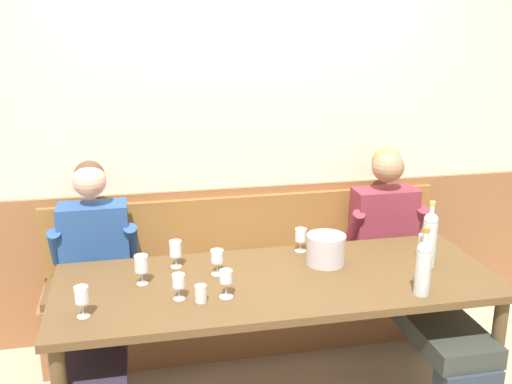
{
  "coord_description": "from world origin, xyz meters",
  "views": [
    {
      "loc": [
        -0.69,
        -2.65,
        2.09
      ],
      "look_at": [
        -0.05,
        0.44,
        1.14
      ],
      "focal_mm": 42.19,
      "sensor_mm": 36.0,
      "label": 1
    }
  ],
  "objects_px": {
    "person_left_seat": "(407,267)",
    "wine_glass_center_front": "(179,282)",
    "wall_bench": "(251,301)",
    "wine_glass_left_end": "(217,257)",
    "dining_table": "(278,292)",
    "wine_glass_center_rear": "(424,243)",
    "wine_glass_near_bucket": "(301,236)",
    "wine_glass_mid_right": "(176,249)",
    "person_right_seat": "(94,295)",
    "wine_bottle_amber_mid": "(430,238)",
    "ice_bucket": "(326,249)",
    "wine_glass_mid_left": "(141,265)",
    "wine_glass_right_end": "(226,278)",
    "water_tumbler_center": "(201,294)",
    "wine_bottle_green_tall": "(423,266)",
    "wine_glass_by_bottle": "(82,296)"
  },
  "relations": [
    {
      "from": "dining_table",
      "to": "wine_glass_right_end",
      "type": "height_order",
      "value": "wine_glass_right_end"
    },
    {
      "from": "wine_glass_center_rear",
      "to": "wine_glass_left_end",
      "type": "height_order",
      "value": "wine_glass_center_rear"
    },
    {
      "from": "wine_glass_mid_left",
      "to": "person_right_seat",
      "type": "bearing_deg",
      "value": 138.57
    },
    {
      "from": "wine_glass_right_end",
      "to": "water_tumbler_center",
      "type": "distance_m",
      "value": 0.14
    },
    {
      "from": "ice_bucket",
      "to": "person_left_seat",
      "type": "bearing_deg",
      "value": 16.35
    },
    {
      "from": "wine_glass_near_bucket",
      "to": "wine_glass_right_end",
      "type": "height_order",
      "value": "wine_glass_right_end"
    },
    {
      "from": "person_right_seat",
      "to": "wine_glass_mid_right",
      "type": "distance_m",
      "value": 0.52
    },
    {
      "from": "dining_table",
      "to": "ice_bucket",
      "type": "bearing_deg",
      "value": 25.04
    },
    {
      "from": "dining_table",
      "to": "ice_bucket",
      "type": "xyz_separation_m",
      "value": [
        0.31,
        0.14,
        0.16
      ]
    },
    {
      "from": "dining_table",
      "to": "wine_glass_near_bucket",
      "type": "bearing_deg",
      "value": 57.24
    },
    {
      "from": "wine_glass_left_end",
      "to": "wine_glass_right_end",
      "type": "bearing_deg",
      "value": -89.3
    },
    {
      "from": "wine_glass_right_end",
      "to": "wine_glass_center_rear",
      "type": "height_order",
      "value": "same"
    },
    {
      "from": "wine_bottle_amber_mid",
      "to": "wine_glass_left_end",
      "type": "relative_size",
      "value": 2.71
    },
    {
      "from": "person_right_seat",
      "to": "person_left_seat",
      "type": "relative_size",
      "value": 1.0
    },
    {
      "from": "person_left_seat",
      "to": "wine_glass_center_front",
      "type": "xyz_separation_m",
      "value": [
        -1.4,
        -0.44,
        0.24
      ]
    },
    {
      "from": "person_left_seat",
      "to": "water_tumbler_center",
      "type": "xyz_separation_m",
      "value": [
        -1.3,
        -0.49,
        0.19
      ]
    },
    {
      "from": "dining_table",
      "to": "water_tumbler_center",
      "type": "relative_size",
      "value": 27.0
    },
    {
      "from": "person_left_seat",
      "to": "wine_glass_center_front",
      "type": "bearing_deg",
      "value": -162.63
    },
    {
      "from": "wine_glass_center_front",
      "to": "wine_glass_left_end",
      "type": "height_order",
      "value": "wine_glass_left_end"
    },
    {
      "from": "ice_bucket",
      "to": "wine_bottle_green_tall",
      "type": "distance_m",
      "value": 0.57
    },
    {
      "from": "wine_glass_left_end",
      "to": "wine_bottle_amber_mid",
      "type": "bearing_deg",
      "value": -6.46
    },
    {
      "from": "wine_glass_center_rear",
      "to": "wine_glass_left_end",
      "type": "bearing_deg",
      "value": 178.59
    },
    {
      "from": "wall_bench",
      "to": "wine_glass_left_end",
      "type": "bearing_deg",
      "value": -117.21
    },
    {
      "from": "wine_glass_mid_left",
      "to": "wine_glass_center_rear",
      "type": "xyz_separation_m",
      "value": [
        1.55,
        0.01,
        -0.01
      ]
    },
    {
      "from": "wall_bench",
      "to": "dining_table",
      "type": "xyz_separation_m",
      "value": [
        0.0,
        -0.7,
        0.4
      ]
    },
    {
      "from": "wine_glass_near_bucket",
      "to": "wine_glass_mid_left",
      "type": "xyz_separation_m",
      "value": [
        -0.91,
        -0.26,
        0.01
      ]
    },
    {
      "from": "wine_glass_near_bucket",
      "to": "wine_glass_by_bottle",
      "type": "xyz_separation_m",
      "value": [
        -1.18,
        -0.55,
        0.01
      ]
    },
    {
      "from": "wine_glass_right_end",
      "to": "wine_glass_left_end",
      "type": "height_order",
      "value": "wine_glass_right_end"
    },
    {
      "from": "wine_glass_right_end",
      "to": "person_left_seat",
      "type": "bearing_deg",
      "value": 21.45
    },
    {
      "from": "person_right_seat",
      "to": "wine_glass_mid_left",
      "type": "relative_size",
      "value": 8.3
    },
    {
      "from": "wall_bench",
      "to": "person_left_seat",
      "type": "height_order",
      "value": "person_left_seat"
    },
    {
      "from": "wall_bench",
      "to": "wine_glass_by_bottle",
      "type": "relative_size",
      "value": 17.36
    },
    {
      "from": "wine_bottle_amber_mid",
      "to": "wine_glass_center_front",
      "type": "relative_size",
      "value": 2.85
    },
    {
      "from": "wine_glass_mid_right",
      "to": "wine_glass_center_front",
      "type": "relative_size",
      "value": 1.16
    },
    {
      "from": "dining_table",
      "to": "wine_glass_center_rear",
      "type": "bearing_deg",
      "value": 6.19
    },
    {
      "from": "wine_glass_by_bottle",
      "to": "wine_glass_center_rear",
      "type": "relative_size",
      "value": 1.06
    },
    {
      "from": "person_right_seat",
      "to": "ice_bucket",
      "type": "bearing_deg",
      "value": -7.78
    },
    {
      "from": "wall_bench",
      "to": "wine_glass_left_end",
      "type": "height_order",
      "value": "wall_bench"
    },
    {
      "from": "wine_glass_by_bottle",
      "to": "wine_glass_mid_left",
      "type": "bearing_deg",
      "value": 47.23
    },
    {
      "from": "wine_glass_center_front",
      "to": "wine_glass_center_rear",
      "type": "bearing_deg",
      "value": 9.05
    },
    {
      "from": "person_right_seat",
      "to": "wine_glass_left_end",
      "type": "relative_size",
      "value": 9.47
    },
    {
      "from": "wall_bench",
      "to": "water_tumbler_center",
      "type": "height_order",
      "value": "wall_bench"
    },
    {
      "from": "person_right_seat",
      "to": "wine_glass_mid_right",
      "type": "height_order",
      "value": "person_right_seat"
    },
    {
      "from": "wine_glass_center_front",
      "to": "wine_bottle_amber_mid",
      "type": "bearing_deg",
      "value": 5.06
    },
    {
      "from": "wine_bottle_amber_mid",
      "to": "wine_glass_mid_right",
      "type": "relative_size",
      "value": 2.46
    },
    {
      "from": "wine_bottle_amber_mid",
      "to": "wall_bench",
      "type": "bearing_deg",
      "value": 139.78
    },
    {
      "from": "wine_bottle_amber_mid",
      "to": "wine_glass_mid_left",
      "type": "bearing_deg",
      "value": 176.65
    },
    {
      "from": "wine_glass_center_rear",
      "to": "wine_glass_left_end",
      "type": "xyz_separation_m",
      "value": [
        -1.16,
        0.03,
        0.0
      ]
    },
    {
      "from": "ice_bucket",
      "to": "wine_glass_left_end",
      "type": "relative_size",
      "value": 1.57
    },
    {
      "from": "wine_glass_center_front",
      "to": "wine_glass_left_end",
      "type": "bearing_deg",
      "value": 48.26
    }
  ]
}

